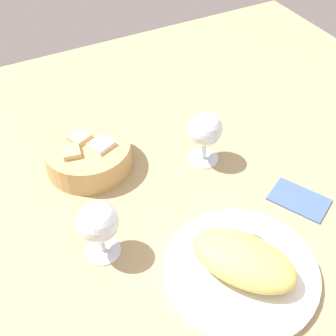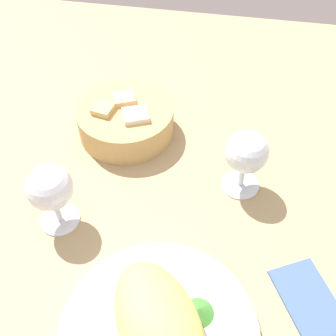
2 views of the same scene
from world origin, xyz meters
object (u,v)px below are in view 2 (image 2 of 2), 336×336
(wine_glass_far, at_px, (50,191))
(folded_napkin, at_px, (309,299))
(bread_basket, at_px, (126,120))
(wine_glass_near, at_px, (246,154))
(plate, at_px, (159,333))

(wine_glass_far, distance_m, folded_napkin, 0.40)
(bread_basket, distance_m, wine_glass_far, 0.23)
(wine_glass_near, bearing_deg, wine_glass_far, 113.98)
(bread_basket, xyz_separation_m, folded_napkin, (-0.28, -0.33, -0.03))
(bread_basket, xyz_separation_m, wine_glass_far, (-0.22, 0.06, 0.05))
(plate, xyz_separation_m, bread_basket, (0.37, 0.14, 0.02))
(wine_glass_far, relative_size, folded_napkin, 1.07)
(plate, bearing_deg, bread_basket, 20.22)
(folded_napkin, bearing_deg, wine_glass_near, 1.37)
(plate, height_order, bread_basket, bread_basket)
(folded_napkin, bearing_deg, plate, 85.27)
(wine_glass_near, height_order, wine_glass_far, same)
(plate, xyz_separation_m, wine_glass_near, (0.27, -0.09, 0.07))
(plate, height_order, folded_napkin, plate)
(wine_glass_near, relative_size, folded_napkin, 1.08)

